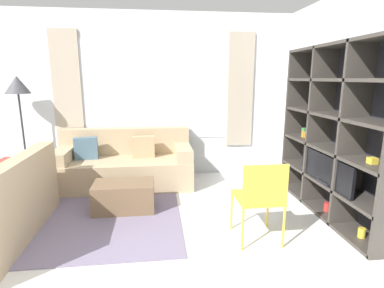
% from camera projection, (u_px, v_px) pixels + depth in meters
% --- Properties ---
extents(wall_back, '(5.74, 0.11, 2.70)m').
position_uv_depth(wall_back, '(157.00, 96.00, 5.00)').
color(wall_back, silver).
rests_on(wall_back, ground_plane).
extents(wall_right, '(0.07, 4.38, 2.70)m').
position_uv_depth(wall_right, '(345.00, 103.00, 3.69)').
color(wall_right, silver).
rests_on(wall_right, ground_plane).
extents(area_rug, '(2.36, 2.21, 0.01)m').
position_uv_depth(area_rug, '(84.00, 213.00, 3.73)').
color(area_rug, slate).
rests_on(area_rug, ground_plane).
extents(shelving_unit, '(0.36, 2.03, 2.05)m').
position_uv_depth(shelving_unit, '(337.00, 134.00, 3.56)').
color(shelving_unit, '#232328').
rests_on(shelving_unit, ground_plane).
extents(couch_main, '(2.04, 0.87, 0.86)m').
position_uv_depth(couch_main, '(126.00, 165.00, 4.71)').
color(couch_main, tan).
rests_on(couch_main, ground_plane).
extents(ottoman, '(0.75, 0.45, 0.37)m').
position_uv_depth(ottoman, '(124.00, 196.00, 3.80)').
color(ottoman, brown).
rests_on(ottoman, ground_plane).
extents(floor_lamp, '(0.36, 0.36, 1.69)m').
position_uv_depth(floor_lamp, '(18.00, 91.00, 4.44)').
color(floor_lamp, black).
rests_on(floor_lamp, ground_plane).
extents(folding_chair, '(0.44, 0.46, 0.86)m').
position_uv_depth(folding_chair, '(260.00, 195.00, 2.98)').
color(folding_chair, gold).
rests_on(folding_chair, ground_plane).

